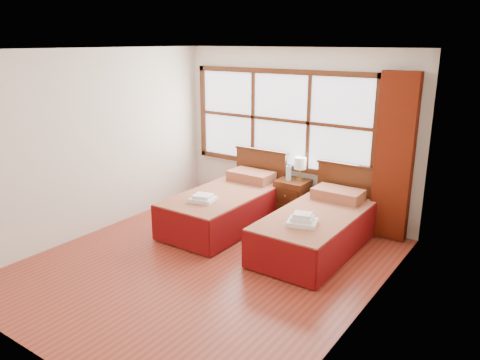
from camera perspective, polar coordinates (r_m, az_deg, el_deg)
The scene contains 15 objects.
floor at distance 5.98m, azimuth -4.19°, elevation -10.14°, with size 4.50×4.50×0.00m, color #943825.
ceiling at distance 5.34m, azimuth -4.80°, elevation 15.60°, with size 4.50×4.50×0.00m, color white.
wall_back at distance 7.35m, azimuth 6.72°, elevation 5.63°, with size 4.00×4.00×0.00m, color silver.
wall_left at distance 6.93m, azimuth -17.43°, elevation 4.31°, with size 4.50×4.50×0.00m, color silver.
wall_right at distance 4.57m, azimuth 15.35°, elevation -1.72°, with size 4.50×4.50×0.00m, color silver.
window at distance 7.41m, azimuth 4.92°, elevation 7.33°, with size 3.16×0.06×1.56m.
curtain at distance 6.66m, azimuth 18.29°, elevation 2.59°, with size 0.50×0.16×2.30m, color #5E1909.
bed_left at distance 7.04m, azimuth -1.60°, elevation -3.15°, with size 1.04×2.06×1.00m.
bed_right at distance 6.33m, azimuth 9.39°, elevation -5.80°, with size 1.01×2.03×0.98m.
nightstand at distance 7.33m, azimuth 6.37°, elevation -2.38°, with size 0.47×0.46×0.63m.
towels_left at distance 6.55m, azimuth -4.53°, elevation -2.23°, with size 0.39×0.36×0.10m.
towels_right at distance 5.80m, azimuth 7.62°, elevation -4.86°, with size 0.42×0.39×0.15m.
lamp at distance 7.22m, azimuth 7.35°, elevation 1.96°, with size 0.18×0.18×0.36m.
bottle_near at distance 7.23m, azimuth 5.87°, elevation 0.92°, with size 0.07×0.07×0.25m.
bottle_far at distance 7.20m, azimuth 5.99°, elevation 0.87°, with size 0.07×0.07×0.26m.
Camera 1 is at (3.40, -4.12, 2.70)m, focal length 35.00 mm.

